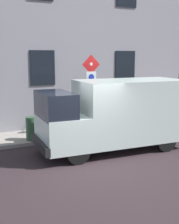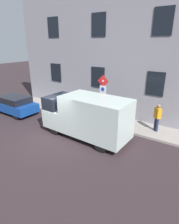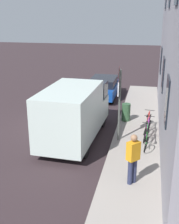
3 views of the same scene
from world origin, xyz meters
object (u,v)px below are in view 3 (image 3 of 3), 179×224
Objects in this scene: parked_hatchback at (104,87)px; pedestrian at (133,157)px; bicycle_red at (148,123)px; litter_bin at (126,112)px; delivery_van at (75,111)px; bicycle_purple at (147,130)px; sign_post_stacked at (119,93)px; bicycle_green at (147,138)px.

pedestrian is (2.62, -10.26, 0.34)m from parked_hatchback.
litter_bin is at bearing 50.71° from bicycle_red.
litter_bin is (2.05, 2.51, -0.74)m from delivery_van.
parked_hatchback is 2.34× the size of pedestrian.
delivery_van is 3.16× the size of bicycle_purple.
parked_hatchback is (-1.76, 6.96, -1.52)m from sign_post_stacked.
parked_hatchback is at bearing 1.13° from delivery_van.
parked_hatchback is at bearing 146.43° from pedestrian.
bicycle_purple and bicycle_red have the same top height.
bicycle_purple is at bearing -78.97° from delivery_van.
delivery_van is 3.15× the size of bicycle_red.
bicycle_purple is at bearing -154.37° from parked_hatchback.
litter_bin is at bearing 22.15° from bicycle_green.
bicycle_purple is at bearing -61.02° from litter_bin.
bicycle_purple is 0.99× the size of pedestrian.
sign_post_stacked is at bearing -93.19° from litter_bin.
pedestrian is 1.91× the size of litter_bin.
bicycle_red is at bearing -46.20° from litter_bin.
sign_post_stacked reaches higher than bicycle_purple.
sign_post_stacked is 1.83× the size of bicycle_green.
litter_bin reaches higher than bicycle_green.
bicycle_red is 1.62m from litter_bin.
delivery_van reaches higher than bicycle_green.
sign_post_stacked reaches higher than litter_bin.
sign_post_stacked is at bearing 72.26° from bicycle_green.
bicycle_green is 2.96m from pedestrian.
delivery_van is 4.29m from pedestrian.
litter_bin reaches higher than bicycle_red.
litter_bin reaches higher than bicycle_purple.
parked_hatchback is 10.60m from pedestrian.
bicycle_red is 1.91× the size of litter_bin.
pedestrian is (-0.40, -4.59, 0.56)m from bicycle_red.
sign_post_stacked is 2.19m from bicycle_green.
litter_bin is (1.90, -4.50, -0.14)m from parked_hatchback.
bicycle_red is at bearing 127.12° from pedestrian.
parked_hatchback is at bearing 34.98° from bicycle_red.
bicycle_green is 0.86m from bicycle_purple.
litter_bin is at bearing -36.91° from delivery_van.
bicycle_red is (-0.00, 0.86, 0.00)m from bicycle_purple.
sign_post_stacked is 2.50m from bicycle_red.
sign_post_stacked is at bearing 142.55° from bicycle_red.
bicycle_green and bicycle_purple have the same top height.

